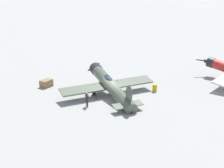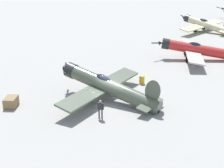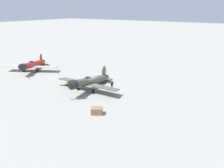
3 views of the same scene
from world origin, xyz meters
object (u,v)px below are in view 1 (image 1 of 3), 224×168
at_px(airplane_foreground, 110,85).
at_px(fuel_drum, 155,88).
at_px(ground_crew_mechanic, 87,98).
at_px(equipment_crate, 46,83).

distance_m(airplane_foreground, fuel_drum, 5.96).
relative_size(ground_crew_mechanic, fuel_drum, 1.88).
height_order(airplane_foreground, equipment_crate, airplane_foreground).
xyz_separation_m(ground_crew_mechanic, equipment_crate, (-2.98, 8.23, -0.58)).
relative_size(ground_crew_mechanic, equipment_crate, 0.93).
height_order(airplane_foreground, ground_crew_mechanic, airplane_foreground).
bearing_deg(equipment_crate, ground_crew_mechanic, -70.13).
distance_m(equipment_crate, fuel_drum, 14.04).
bearing_deg(airplane_foreground, fuel_drum, -96.98).
xyz_separation_m(airplane_foreground, ground_crew_mechanic, (-3.49, -1.85, -0.42)).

